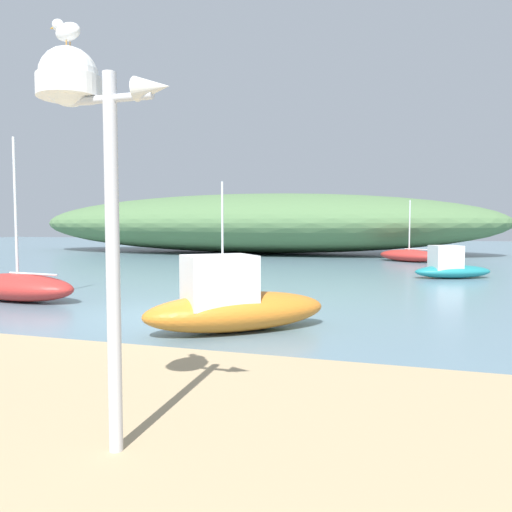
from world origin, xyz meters
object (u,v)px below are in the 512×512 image
(seagull_on_radar, at_px, (66,30))
(motorboat_inner_mooring, at_px, (450,267))
(sailboat_by_sandbar, at_px, (18,287))
(sailboat_east_reach, at_px, (223,277))
(mast_structure, at_px, (82,116))
(sailboat_outer_mooring, at_px, (409,255))
(motorboat_off_point, at_px, (233,303))

(seagull_on_radar, distance_m, motorboat_inner_mooring, 18.75)
(sailboat_by_sandbar, height_order, sailboat_east_reach, sailboat_by_sandbar)
(mast_structure, bearing_deg, sailboat_by_sandbar, 135.79)
(seagull_on_radar, distance_m, sailboat_by_sandbar, 11.59)
(sailboat_outer_mooring, distance_m, sailboat_east_reach, 15.23)
(sailboat_by_sandbar, distance_m, motorboat_inner_mooring, 15.96)
(mast_structure, relative_size, seagull_on_radar, 9.46)
(sailboat_east_reach, distance_m, motorboat_inner_mooring, 9.46)
(seagull_on_radar, height_order, sailboat_by_sandbar, sailboat_by_sandbar)
(mast_structure, distance_m, seagull_on_radar, 0.75)
(sailboat_outer_mooring, xyz_separation_m, sailboat_east_reach, (-6.41, -13.82, -0.06))
(sailboat_outer_mooring, relative_size, sailboat_east_reach, 1.08)
(motorboat_off_point, distance_m, sailboat_east_reach, 7.69)
(seagull_on_radar, height_order, sailboat_outer_mooring, seagull_on_radar)
(motorboat_off_point, relative_size, motorboat_inner_mooring, 1.14)
(seagull_on_radar, bearing_deg, motorboat_inner_mooring, 75.89)
(sailboat_by_sandbar, xyz_separation_m, motorboat_off_point, (7.28, -1.99, 0.17))
(sailboat_outer_mooring, bearing_deg, sailboat_by_sandbar, -119.56)
(mast_structure, xyz_separation_m, sailboat_east_reach, (-3.67, 12.89, -2.82))
(seagull_on_radar, bearing_deg, sailboat_outer_mooring, 83.84)
(seagull_on_radar, xyz_separation_m, sailboat_by_sandbar, (-7.85, 7.78, -3.47))
(seagull_on_radar, xyz_separation_m, motorboat_off_point, (-0.58, 5.79, -3.30))
(motorboat_off_point, height_order, motorboat_inner_mooring, motorboat_off_point)
(motorboat_off_point, bearing_deg, sailboat_by_sandbar, 164.69)
(sailboat_east_reach, relative_size, motorboat_inner_mooring, 1.09)
(motorboat_off_point, bearing_deg, motorboat_inner_mooring, 67.24)
(sailboat_by_sandbar, bearing_deg, sailboat_east_reach, 49.73)
(motorboat_off_point, xyz_separation_m, sailboat_outer_mooring, (3.46, 20.92, -0.21))
(sailboat_by_sandbar, distance_m, sailboat_outer_mooring, 21.76)
(mast_structure, bearing_deg, sailboat_outer_mooring, 84.15)
(mast_structure, height_order, motorboat_off_point, mast_structure)
(mast_structure, distance_m, motorboat_inner_mooring, 18.60)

